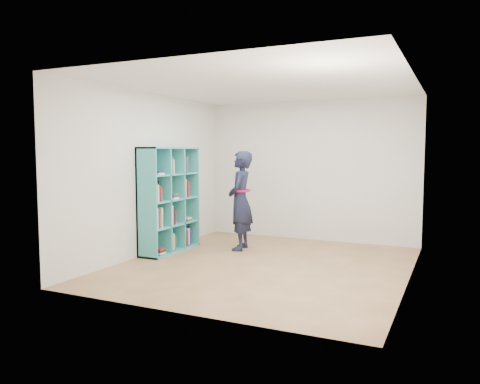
% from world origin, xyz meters
% --- Properties ---
extents(floor, '(4.50, 4.50, 0.00)m').
position_xyz_m(floor, '(0.00, 0.00, 0.00)').
color(floor, brown).
rests_on(floor, ground).
extents(ceiling, '(4.50, 4.50, 0.00)m').
position_xyz_m(ceiling, '(0.00, 0.00, 2.60)').
color(ceiling, white).
rests_on(ceiling, wall_back).
extents(wall_left, '(0.02, 4.50, 2.60)m').
position_xyz_m(wall_left, '(-2.00, 0.00, 1.30)').
color(wall_left, silver).
rests_on(wall_left, floor).
extents(wall_right, '(0.02, 4.50, 2.60)m').
position_xyz_m(wall_right, '(2.00, 0.00, 1.30)').
color(wall_right, silver).
rests_on(wall_right, floor).
extents(wall_back, '(4.00, 0.02, 2.60)m').
position_xyz_m(wall_back, '(0.00, 2.25, 1.30)').
color(wall_back, silver).
rests_on(wall_back, floor).
extents(wall_front, '(4.00, 0.02, 2.60)m').
position_xyz_m(wall_front, '(0.00, -2.25, 1.30)').
color(wall_front, silver).
rests_on(wall_front, floor).
extents(bookshelf, '(0.38, 1.30, 1.73)m').
position_xyz_m(bookshelf, '(-1.83, 0.25, 0.84)').
color(bookshelf, teal).
rests_on(bookshelf, floor).
extents(person, '(0.52, 0.68, 1.67)m').
position_xyz_m(person, '(-0.78, 0.86, 0.84)').
color(person, black).
rests_on(person, floor).
extents(smartphone, '(0.04, 0.09, 0.13)m').
position_xyz_m(smartphone, '(-0.93, 0.92, 0.95)').
color(smartphone, silver).
rests_on(smartphone, person).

